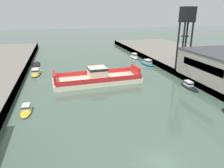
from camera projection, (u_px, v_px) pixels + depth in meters
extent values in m
plane|color=#4C6656|center=(162.00, 163.00, 23.53)|extent=(400.00, 400.00, 0.00)
cube|color=#423D38|center=(9.00, 103.00, 36.85)|extent=(0.30, 140.00, 1.73)
cube|color=#423D38|center=(199.00, 85.00, 46.16)|extent=(0.30, 140.00, 1.73)
cube|color=beige|center=(97.00, 80.00, 49.95)|extent=(21.10, 8.15, 1.10)
cube|color=red|center=(94.00, 72.00, 52.70)|extent=(19.90, 1.19, 1.10)
cube|color=red|center=(101.00, 80.00, 46.48)|extent=(19.90, 1.19, 1.10)
cube|color=beige|center=(97.00, 73.00, 49.32)|extent=(4.35, 4.09, 2.74)
cube|color=black|center=(97.00, 69.00, 48.98)|extent=(4.40, 4.13, 0.60)
cube|color=red|center=(136.00, 70.00, 52.26)|extent=(0.76, 4.95, 2.20)
cube|color=red|center=(54.00, 78.00, 46.56)|extent=(0.76, 4.95, 2.20)
ellipsoid|color=black|center=(189.00, 87.00, 46.46)|extent=(1.74, 6.02, 0.47)
cube|color=silver|center=(189.00, 83.00, 46.63)|extent=(1.21, 2.11, 1.05)
cube|color=black|center=(189.00, 83.00, 46.58)|extent=(1.24, 2.17, 0.31)
ellipsoid|color=#237075|center=(147.00, 63.00, 67.39)|extent=(3.15, 7.35, 0.58)
cube|color=silver|center=(148.00, 61.00, 66.64)|extent=(1.97, 2.65, 1.09)
cube|color=black|center=(148.00, 61.00, 66.60)|extent=(2.03, 2.73, 0.33)
ellipsoid|color=white|center=(134.00, 57.00, 77.01)|extent=(2.82, 6.76, 0.59)
cube|color=silver|center=(134.00, 55.00, 76.26)|extent=(1.73, 2.45, 1.17)
cube|color=black|center=(134.00, 54.00, 76.21)|extent=(1.78, 2.52, 0.35)
ellipsoid|color=black|center=(36.00, 64.00, 66.43)|extent=(2.77, 8.17, 0.56)
cube|color=#4C4C51|center=(36.00, 63.00, 66.26)|extent=(0.91, 0.42, 0.50)
ellipsoid|color=yellow|center=(26.00, 111.00, 35.32)|extent=(1.97, 5.29, 0.46)
cube|color=silver|center=(26.00, 107.00, 35.48)|extent=(1.31, 1.87, 0.80)
cube|color=black|center=(26.00, 106.00, 35.44)|extent=(1.35, 1.93, 0.24)
ellipsoid|color=yellow|center=(36.00, 73.00, 57.06)|extent=(2.88, 8.04, 0.60)
cube|color=silver|center=(36.00, 71.00, 56.25)|extent=(1.84, 2.87, 1.02)
cube|color=black|center=(36.00, 70.00, 56.20)|extent=(1.89, 2.95, 0.31)
cube|color=black|center=(201.00, 66.00, 43.82)|extent=(0.08, 12.87, 1.62)
cylinder|color=black|center=(178.00, 46.00, 53.56)|extent=(0.44, 0.44, 12.01)
cylinder|color=black|center=(185.00, 46.00, 54.10)|extent=(0.44, 0.44, 12.01)
cylinder|color=black|center=(183.00, 48.00, 51.51)|extent=(0.44, 0.44, 12.01)
cylinder|color=black|center=(190.00, 47.00, 52.05)|extent=(0.44, 0.44, 12.01)
cube|color=black|center=(183.00, 54.00, 53.40)|extent=(2.25, 0.20, 0.20)
cube|color=black|center=(183.00, 54.00, 53.40)|extent=(0.20, 2.25, 0.20)
cube|color=black|center=(185.00, 36.00, 51.94)|extent=(2.25, 0.20, 0.20)
cube|color=black|center=(185.00, 36.00, 51.94)|extent=(0.20, 2.25, 0.20)
cube|color=black|center=(188.00, 14.00, 50.24)|extent=(2.92, 2.92, 3.60)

